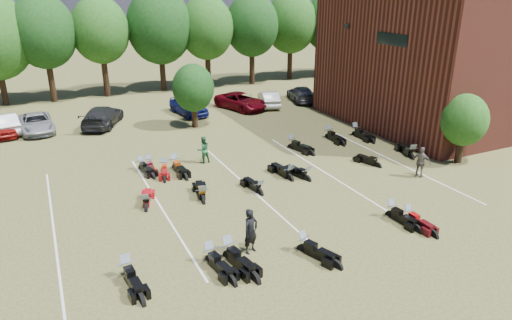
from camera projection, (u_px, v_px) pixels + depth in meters
ground at (327, 200)px, 23.70m from camera, size 160.00×160.00×0.00m
car_0 at (3, 126)px, 33.67m from camera, size 2.03×4.38×1.45m
car_1 at (5, 123)px, 34.22m from camera, size 2.39×4.73×1.49m
car_2 at (37, 123)px, 34.46m from camera, size 2.57×5.04×1.37m
car_3 at (102, 116)px, 35.94m from camera, size 4.25×5.80×1.56m
car_4 at (188, 105)px, 39.09m from camera, size 2.56×4.89×1.59m
car_5 at (269, 99)px, 41.79m from camera, size 2.64×4.48×1.40m
car_6 at (241, 101)px, 40.80m from camera, size 3.98×5.73×1.46m
car_7 at (301, 94)px, 43.69m from camera, size 3.14×5.16×1.40m
person_black at (251, 231)px, 18.75m from camera, size 0.83×0.69×1.96m
person_green at (203, 150)px, 28.38m from camera, size 0.92×0.77×1.72m
person_grey at (421, 162)px, 26.20m from camera, size 0.94×1.15×1.84m
motorcycle_0 at (128, 277)px, 17.42m from camera, size 0.97×2.43×1.32m
motorcycle_1 at (211, 263)px, 18.34m from camera, size 1.08×2.38×1.28m
motorcycle_2 at (229, 259)px, 18.60m from camera, size 1.23×2.62×1.40m
motorcycle_3 at (304, 251)px, 19.12m from camera, size 1.46×2.41×1.28m
motorcycle_4 at (391, 217)px, 21.96m from camera, size 0.86×2.28×1.25m
motorcycle_6 at (408, 222)px, 21.54m from camera, size 0.73×2.16×1.20m
motorcycle_7 at (147, 209)px, 22.70m from camera, size 1.34×2.33×1.24m
motorcycle_8 at (203, 202)px, 23.51m from camera, size 1.20×2.49×1.33m
motorcycle_9 at (260, 194)px, 24.37m from camera, size 0.94×2.23×1.21m
motorcycle_10 at (306, 180)px, 26.09m from camera, size 1.33×2.40×1.28m
motorcycle_11 at (289, 180)px, 26.15m from camera, size 1.05×2.51×1.36m
motorcycle_12 at (377, 167)px, 28.01m from camera, size 1.28×2.23×1.18m
motorcycle_13 at (411, 158)px, 29.39m from camera, size 1.48×2.57×1.37m
motorcycle_14 at (149, 168)px, 27.82m from camera, size 0.83×2.14×1.17m
motorcycle_15 at (165, 171)px, 27.35m from camera, size 1.19×2.23×1.18m
motorcycle_16 at (142, 170)px, 27.55m from camera, size 1.10×2.24×1.20m
motorcycle_17 at (175, 169)px, 27.66m from camera, size 0.92×2.45×1.34m
motorcycle_18 at (292, 148)px, 31.18m from camera, size 1.41×2.54×1.35m
motorcycle_19 at (328, 138)px, 33.24m from camera, size 0.79×2.43×1.35m
motorcycle_20 at (355, 136)px, 33.77m from camera, size 0.87×2.52×1.39m
brick_building at (490, 50)px, 38.20m from camera, size 25.40×15.20×10.70m
tree_line at (159, 29)px, 45.45m from camera, size 56.00×6.00×9.79m
young_tree_near_building at (464, 120)px, 27.77m from camera, size 2.80×2.80×4.16m
young_tree_midfield at (193, 88)px, 34.84m from camera, size 3.20×3.20×4.70m
parking_lines at (250, 189)px, 25.01m from camera, size 20.10×14.00×0.01m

